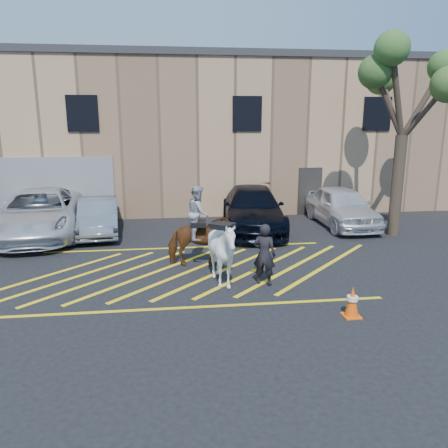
{
  "coord_description": "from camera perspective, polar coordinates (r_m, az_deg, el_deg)",
  "views": [
    {
      "loc": [
        -0.43,
        -12.46,
        4.38
      ],
      "look_at": [
        1.14,
        0.2,
        1.3
      ],
      "focal_mm": 35.0,
      "sensor_mm": 36.0,
      "label": 1
    }
  ],
  "objects": [
    {
      "name": "handler",
      "position": [
        11.75,
        5.3,
        -3.99
      ],
      "size": [
        0.73,
        0.64,
        1.69
      ],
      "primitive_type": "imported",
      "rotation": [
        0.0,
        0.0,
        2.67
      ],
      "color": "black",
      "rests_on": "ground"
    },
    {
      "name": "car_white_pickup",
      "position": [
        18.1,
        -22.95,
        1.33
      ],
      "size": [
        3.64,
        6.63,
        1.76
      ],
      "primitive_type": "imported",
      "rotation": [
        0.0,
        0.0,
        0.12
      ],
      "color": "silver",
      "rests_on": "ground"
    },
    {
      "name": "hatching_zone",
      "position": [
        12.93,
        -4.77,
        -6.25
      ],
      "size": [
        12.6,
        5.12,
        0.01
      ],
      "color": "yellow",
      "rests_on": "ground"
    },
    {
      "name": "traffic_cone",
      "position": [
        10.43,
        16.41,
        -9.67
      ],
      "size": [
        0.39,
        0.39,
        0.73
      ],
      "color": "#FF620A",
      "rests_on": "ground"
    },
    {
      "name": "ground",
      "position": [
        13.22,
        -4.83,
        -5.83
      ],
      "size": [
        90.0,
        90.0,
        0.0
      ],
      "primitive_type": "plane",
      "color": "black",
      "rests_on": "ground"
    },
    {
      "name": "car_silver_sedan",
      "position": [
        17.66,
        -16.08,
        0.97
      ],
      "size": [
        1.94,
        4.32,
        1.38
      ],
      "primitive_type": "imported",
      "rotation": [
        0.0,
        0.0,
        0.12
      ],
      "color": "gray",
      "rests_on": "ground"
    },
    {
      "name": "mounted_bay",
      "position": [
        13.12,
        -3.35,
        -1.37
      ],
      "size": [
        1.93,
        0.99,
        2.48
      ],
      "color": "#5E2D16",
      "rests_on": "ground"
    },
    {
      "name": "saddled_white",
      "position": [
        11.63,
        -0.15,
        -3.68
      ],
      "size": [
        2.19,
        2.24,
        1.85
      ],
      "color": "white",
      "rests_on": "ground"
    },
    {
      "name": "tree",
      "position": [
        17.69,
        22.74,
        16.82
      ],
      "size": [
        3.99,
        4.37,
        7.31
      ],
      "color": "#443529",
      "rests_on": "ground"
    },
    {
      "name": "warehouse",
      "position": [
        24.47,
        -6.22,
        11.79
      ],
      "size": [
        32.42,
        10.2,
        7.3
      ],
      "color": "tan",
      "rests_on": "ground"
    },
    {
      "name": "car_blue_suv",
      "position": [
        17.71,
        3.75,
        2.01
      ],
      "size": [
        2.95,
        6.0,
        1.68
      ],
      "primitive_type": "imported",
      "rotation": [
        0.0,
        0.0,
        -0.11
      ],
      "color": "black",
      "rests_on": "ground"
    },
    {
      "name": "car_white_suv",
      "position": [
        18.91,
        15.09,
        2.24
      ],
      "size": [
        1.96,
        4.81,
        1.63
      ],
      "primitive_type": "imported",
      "rotation": [
        0.0,
        0.0,
        0.01
      ],
      "color": "white",
      "rests_on": "ground"
    }
  ]
}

